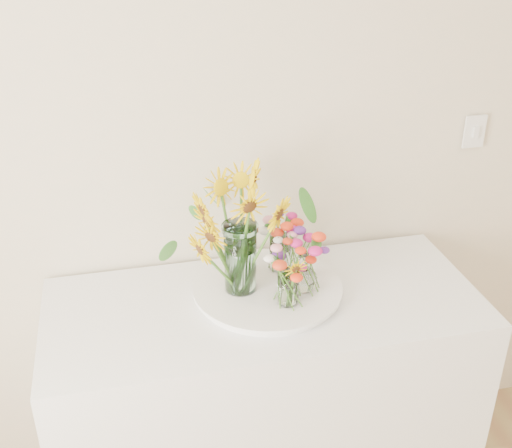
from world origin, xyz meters
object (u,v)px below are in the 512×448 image
mason_jar (240,258)px  small_vase_a (288,288)px  small_vase_b (303,272)px  small_vase_c (280,253)px  counter (264,407)px  tray (268,291)px

mason_jar → small_vase_a: mason_jar is taller
small_vase_b → small_vase_c: small_vase_b is taller
counter → small_vase_a: (0.06, -0.06, 0.53)m
counter → mason_jar: 0.60m
tray → small_vase_a: (0.04, -0.10, 0.07)m
counter → mason_jar: (-0.07, 0.05, 0.59)m
tray → mason_jar: 0.16m
counter → small_vase_a: 0.54m
mason_jar → small_vase_a: 0.18m
counter → tray: size_ratio=3.03×
tray → small_vase_b: small_vase_b is taller
counter → small_vase_c: size_ratio=11.01×
counter → small_vase_b: (0.13, 0.00, 0.54)m
small_vase_c → small_vase_a: bearing=-98.1°
small_vase_c → tray: bearing=-124.4°
small_vase_b → tray: bearing=159.9°
small_vase_a → tray: bearing=110.5°
small_vase_a → small_vase_c: size_ratio=0.90×
counter → small_vase_c: 0.56m
counter → small_vase_a: bearing=-48.0°
small_vase_b → small_vase_c: 0.14m
tray → small_vase_a: size_ratio=4.04×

